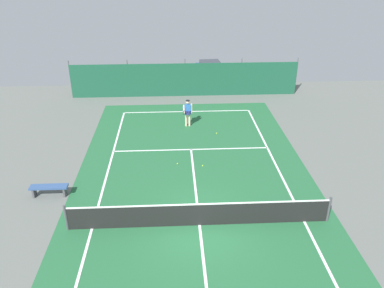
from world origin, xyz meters
name	(u,v)px	position (x,y,z in m)	size (l,w,h in m)	color
ground_plane	(199,225)	(0.00, 0.00, 0.00)	(36.00, 36.00, 0.00)	slate
court_surface	(199,225)	(0.00, 0.00, 0.00)	(11.02, 26.60, 0.01)	#236038
tennis_net	(200,214)	(0.00, 0.00, 0.51)	(10.12, 0.10, 1.10)	black
back_fence	(185,85)	(0.00, 15.55, 0.67)	(16.30, 0.98, 2.70)	#195138
tennis_player	(188,111)	(-0.04, 9.55, 0.96)	(0.71, 0.76, 1.64)	beige
tennis_ball_near_player	(203,166)	(0.48, 4.58, 0.03)	(0.07, 0.07, 0.07)	#CCDB33
tennis_ball_midcourt	(217,133)	(1.59, 8.33, 0.03)	(0.07, 0.07, 0.07)	#CCDB33
tennis_ball_by_sideline	(177,164)	(-0.76, 4.84, 0.03)	(0.07, 0.07, 0.07)	#CCDB33
parked_car	(210,72)	(2.15, 18.13, 0.84)	(2.29, 4.34, 1.68)	navy
courtside_bench	(49,188)	(-6.31, 2.37, 0.37)	(1.60, 0.40, 0.49)	#335184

